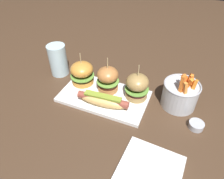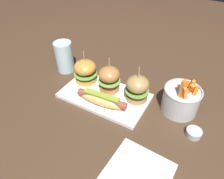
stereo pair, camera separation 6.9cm
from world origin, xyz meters
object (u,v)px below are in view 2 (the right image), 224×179
(slider_center, at_px, (108,78))
(sauce_ramekin, at_px, (194,133))
(side_plate, at_px, (137,175))
(water_glass, at_px, (64,57))
(platter_main, at_px, (105,96))
(hot_dog, at_px, (102,99))
(fries_bucket, at_px, (181,100))
(slider_left, at_px, (85,71))
(slider_right, at_px, (137,88))

(slider_center, bearing_deg, sauce_ramekin, -8.62)
(side_plate, bearing_deg, water_glass, 148.32)
(platter_main, bearing_deg, hot_dog, -69.10)
(platter_main, relative_size, side_plate, 1.98)
(fries_bucket, bearing_deg, sauce_ramekin, -50.32)
(slider_center, distance_m, side_plate, 0.37)
(slider_center, distance_m, water_glass, 0.25)
(slider_center, bearing_deg, side_plate, -47.38)
(fries_bucket, distance_m, water_glass, 0.53)
(hot_dog, distance_m, fries_bucket, 0.29)
(platter_main, height_order, slider_left, slider_left)
(sauce_ramekin, relative_size, water_glass, 0.37)
(slider_left, xyz_separation_m, water_glass, (-0.14, 0.04, 0.01))
(slider_right, distance_m, water_glass, 0.38)
(sauce_ramekin, distance_m, side_plate, 0.24)
(hot_dog, relative_size, slider_right, 1.34)
(side_plate, xyz_separation_m, water_glass, (-0.50, 0.31, 0.06))
(slider_right, xyz_separation_m, side_plate, (0.13, -0.28, -0.06))
(platter_main, distance_m, hot_dog, 0.06)
(hot_dog, bearing_deg, water_glass, 155.28)
(platter_main, distance_m, slider_center, 0.07)
(slider_right, bearing_deg, slider_center, -178.44)
(fries_bucket, relative_size, water_glass, 1.08)
(fries_bucket, relative_size, side_plate, 0.87)
(hot_dog, bearing_deg, slider_left, 146.04)
(slider_right, height_order, water_glass, slider_right)
(platter_main, distance_m, slider_left, 0.13)
(hot_dog, bearing_deg, fries_bucket, 26.25)
(slider_center, xyz_separation_m, slider_right, (0.12, 0.00, -0.00))
(side_plate, bearing_deg, hot_dog, 141.13)
(water_glass, bearing_deg, slider_center, -8.51)
(slider_left, distance_m, fries_bucket, 0.39)
(fries_bucket, height_order, sauce_ramekin, fries_bucket)
(platter_main, distance_m, side_plate, 0.34)
(slider_left, distance_m, water_glass, 0.14)
(platter_main, relative_size, water_glass, 2.45)
(slider_center, distance_m, fries_bucket, 0.28)
(platter_main, height_order, water_glass, water_glass)
(sauce_ramekin, xyz_separation_m, side_plate, (-0.10, -0.22, -0.01))
(slider_right, xyz_separation_m, fries_bucket, (0.16, 0.03, -0.01))
(platter_main, relative_size, slider_left, 2.44)
(fries_bucket, distance_m, side_plate, 0.31)
(hot_dog, xyz_separation_m, side_plate, (0.23, -0.18, -0.03))
(slider_left, xyz_separation_m, side_plate, (0.36, -0.27, -0.06))
(fries_bucket, bearing_deg, hot_dog, -153.75)
(platter_main, height_order, sauce_ramekin, sauce_ramekin)
(hot_dog, distance_m, slider_center, 0.10)
(slider_left, bearing_deg, fries_bucket, 5.12)
(slider_center, bearing_deg, slider_right, 1.56)
(hot_dog, bearing_deg, side_plate, -38.87)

